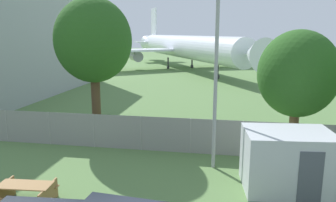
# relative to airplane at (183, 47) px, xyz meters

# --- Properties ---
(perimeter_fence) EXTENTS (56.07, 0.07, 1.80)m
(perimeter_fence) POSITION_rel_airplane_xyz_m (5.34, -38.17, -2.73)
(perimeter_fence) COLOR gray
(perimeter_fence) RESTS_ON ground
(airplane) EXTENTS (34.20, 40.69, 10.89)m
(airplane) POSITION_rel_airplane_xyz_m (0.00, 0.00, 0.00)
(airplane) COLOR white
(airplane) RESTS_ON ground
(portable_cabin) EXTENTS (3.46, 2.63, 2.31)m
(portable_cabin) POSITION_rel_airplane_xyz_m (9.41, -41.33, -2.48)
(portable_cabin) COLOR silver
(portable_cabin) RESTS_ON ground
(picnic_bench_near_cabin) EXTENTS (1.97, 1.54, 0.76)m
(picnic_bench_near_cabin) POSITION_rel_airplane_xyz_m (0.19, -44.20, -3.15)
(picnic_bench_near_cabin) COLOR olive
(picnic_bench_near_cabin) RESTS_ON ground
(tree_near_hangar) EXTENTS (4.54, 4.54, 8.01)m
(tree_near_hangar) POSITION_rel_airplane_xyz_m (-0.78, -35.25, 1.85)
(tree_near_hangar) COLOR #4C3823
(tree_near_hangar) RESTS_ON ground
(tree_behind_benches) EXTENTS (4.00, 4.00, 6.12)m
(tree_behind_benches) POSITION_rel_airplane_xyz_m (10.55, -36.48, 0.28)
(tree_behind_benches) COLOR brown
(tree_behind_benches) RESTS_ON ground
(light_mast) EXTENTS (0.44, 0.44, 8.28)m
(light_mast) POSITION_rel_airplane_xyz_m (6.56, -39.74, 1.39)
(light_mast) COLOR #99999E
(light_mast) RESTS_ON ground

